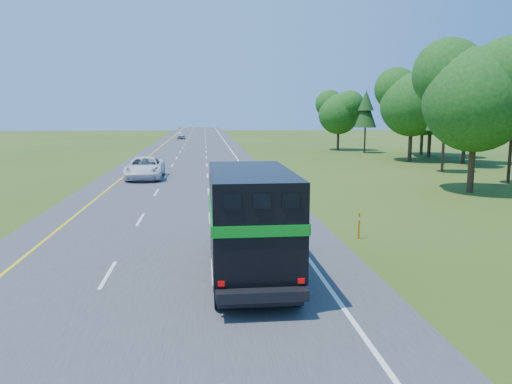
# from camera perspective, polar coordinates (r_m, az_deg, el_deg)

# --- Properties ---
(road) EXTENTS (15.00, 260.00, 0.04)m
(road) POSITION_cam_1_polar(r_m,az_deg,el_deg) (56.41, -7.51, 3.35)
(road) COLOR #38383A
(road) RESTS_ON ground
(lane_markings) EXTENTS (11.15, 260.00, 0.01)m
(lane_markings) POSITION_cam_1_polar(r_m,az_deg,el_deg) (56.40, -7.51, 3.38)
(lane_markings) COLOR yellow
(lane_markings) RESTS_ON road
(horse_truck) EXTENTS (2.71, 8.42, 3.72)m
(horse_truck) POSITION_cam_1_polar(r_m,az_deg,el_deg) (17.11, -0.81, -3.02)
(horse_truck) COLOR black
(horse_truck) RESTS_ON road
(white_suv) EXTENTS (3.16, 6.62, 1.82)m
(white_suv) POSITION_cam_1_polar(r_m,az_deg,el_deg) (43.35, -12.57, 2.72)
(white_suv) COLOR silver
(white_suv) RESTS_ON road
(far_car) EXTENTS (1.90, 4.26, 1.42)m
(far_car) POSITION_cam_1_polar(r_m,az_deg,el_deg) (106.44, -8.59, 6.41)
(far_car) COLOR #B1B0B7
(far_car) RESTS_ON road
(delineator) EXTENTS (0.10, 0.05, 1.18)m
(delineator) POSITION_cam_1_polar(r_m,az_deg,el_deg) (22.82, 11.68, -3.71)
(delineator) COLOR orange
(delineator) RESTS_ON ground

